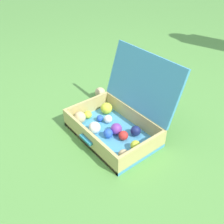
% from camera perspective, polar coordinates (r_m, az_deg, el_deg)
% --- Properties ---
extents(ground_plane, '(16.00, 16.00, 0.00)m').
position_cam_1_polar(ground_plane, '(1.62, 1.87, -5.24)').
color(ground_plane, '#569342').
extents(open_suitcase, '(0.57, 0.52, 0.49)m').
position_cam_1_polar(open_suitcase, '(1.58, 1.43, -1.43)').
color(open_suitcase, '#4799C6').
rests_on(open_suitcase, ground).
extents(stray_ball_on_grass, '(0.08, 0.08, 0.08)m').
position_cam_1_polar(stray_ball_on_grass, '(1.97, -2.77, 4.47)').
color(stray_ball_on_grass, '#D1B784').
rests_on(stray_ball_on_grass, ground).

